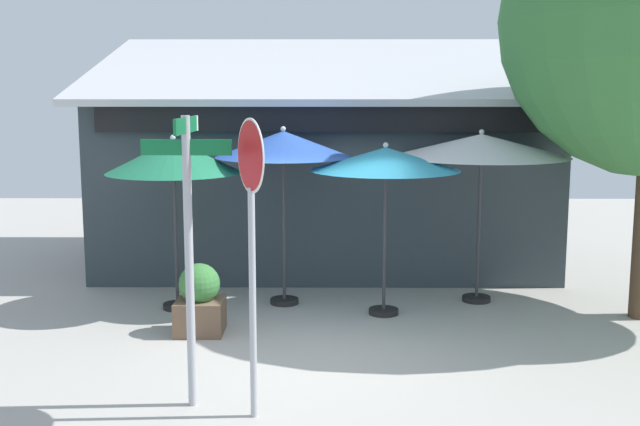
# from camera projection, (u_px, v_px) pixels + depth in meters

# --- Properties ---
(ground_plane) EXTENTS (28.00, 28.00, 0.10)m
(ground_plane) POSITION_uv_depth(u_px,v_px,m) (317.00, 356.00, 10.07)
(ground_plane) COLOR #ADA8A0
(cafe_building) EXTENTS (8.53, 5.11, 4.35)m
(cafe_building) POSITION_uv_depth(u_px,v_px,m) (325.00, 173.00, 15.25)
(cafe_building) COLOR #333D42
(cafe_building) RESTS_ON ground
(street_sign_post) EXTENTS (0.92, 0.98, 3.05)m
(street_sign_post) POSITION_uv_depth(u_px,v_px,m) (188.00, 230.00, 8.11)
(street_sign_post) COLOR #A8AAB2
(street_sign_post) RESTS_ON ground
(stop_sign) EXTENTS (0.32, 0.67, 3.04)m
(stop_sign) POSITION_uv_depth(u_px,v_px,m) (251.00, 214.00, 7.78)
(stop_sign) COLOR #A8AAB2
(stop_sign) RESTS_ON ground
(patio_umbrella_forest_green_left) EXTENTS (2.01, 2.01, 2.63)m
(patio_umbrella_forest_green_left) POSITION_uv_depth(u_px,v_px,m) (173.00, 158.00, 11.69)
(patio_umbrella_forest_green_left) COLOR black
(patio_umbrella_forest_green_left) RESTS_ON ground
(patio_umbrella_royal_blue_center) EXTENTS (2.06, 2.06, 2.75)m
(patio_umbrella_royal_blue_center) POSITION_uv_depth(u_px,v_px,m) (283.00, 146.00, 11.94)
(patio_umbrella_royal_blue_center) COLOR black
(patio_umbrella_royal_blue_center) RESTS_ON ground
(patio_umbrella_teal_right) EXTENTS (2.17, 2.17, 2.54)m
(patio_umbrella_teal_right) POSITION_uv_depth(u_px,v_px,m) (385.00, 161.00, 11.40)
(patio_umbrella_teal_right) COLOR black
(patio_umbrella_teal_right) RESTS_ON ground
(patio_umbrella_ivory_far_right) EXTENTS (2.69, 2.69, 2.69)m
(patio_umbrella_ivory_far_right) POSITION_uv_depth(u_px,v_px,m) (481.00, 147.00, 12.08)
(patio_umbrella_ivory_far_right) COLOR black
(patio_umbrella_ivory_far_right) RESTS_ON ground
(sidewalk_planter) EXTENTS (0.65, 0.65, 0.97)m
(sidewalk_planter) POSITION_uv_depth(u_px,v_px,m) (200.00, 301.00, 10.80)
(sidewalk_planter) COLOR brown
(sidewalk_planter) RESTS_ON ground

